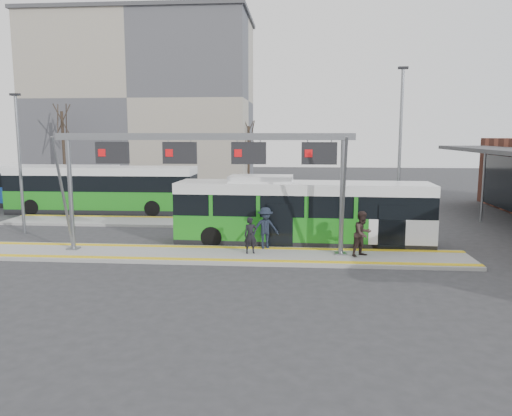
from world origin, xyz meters
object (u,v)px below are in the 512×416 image
(hero_bus, at_px, (302,213))
(passenger_a, at_px, (251,235))
(gantry, at_px, (206,158))
(passenger_c, at_px, (265,228))
(passenger_b, at_px, (363,234))

(hero_bus, relative_size, passenger_a, 7.65)
(gantry, relative_size, hero_bus, 1.07)
(passenger_c, bearing_deg, hero_bus, 27.11)
(gantry, bearing_deg, hero_bus, 31.32)
(gantry, xyz_separation_m, passenger_a, (1.94, -0.11, -3.35))
(gantry, distance_m, passenger_c, 4.16)
(gantry, distance_m, passenger_a, 3.87)
(passenger_a, relative_size, passenger_c, 0.84)
(passenger_b, bearing_deg, passenger_a, 138.80)
(passenger_c, bearing_deg, gantry, 179.92)
(passenger_a, distance_m, passenger_c, 1.13)
(hero_bus, bearing_deg, passenger_a, -128.27)
(passenger_b, bearing_deg, passenger_c, 125.93)
(passenger_a, height_order, passenger_b, passenger_b)
(passenger_b, bearing_deg, gantry, 138.31)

